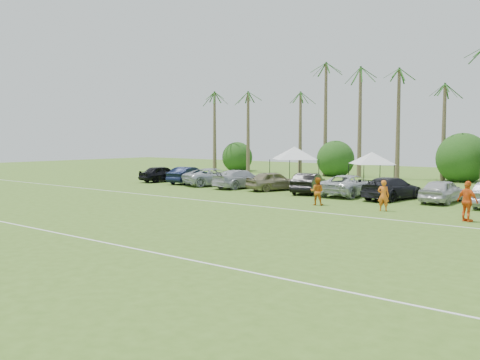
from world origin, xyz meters
The scene contains 25 objects.
field_lines centered at (0.00, 8.00, 0.01)m, with size 80.00×12.10×0.01m.
palm_tree_0 centered at (-22.00, 38.00, 7.48)m, with size 2.40×2.40×8.90m.
palm_tree_1 centered at (-17.00, 38.00, 8.35)m, with size 2.40×2.40×9.90m.
palm_tree_2 centered at (-12.00, 38.00, 9.21)m, with size 2.40×2.40×10.90m.
palm_tree_3 centered at (-8.00, 38.00, 10.06)m, with size 2.40×2.40×11.90m.
palm_tree_4 centered at (-4.00, 38.00, 7.48)m, with size 2.40×2.40×8.90m.
palm_tree_5 centered at (0.00, 38.00, 8.35)m, with size 2.40×2.40×9.90m.
palm_tree_6 centered at (4.00, 38.00, 9.21)m, with size 2.40×2.40×10.90m.
bush_tree_0 centered at (-19.00, 39.00, 1.80)m, with size 4.00×4.00×4.00m.
bush_tree_1 centered at (-6.00, 39.00, 1.80)m, with size 4.00×4.00×4.00m.
bush_tree_2 centered at (6.00, 39.00, 1.80)m, with size 4.00×4.00×4.00m.
sideline_player_a centered at (8.69, 16.63, 0.83)m, with size 0.60×0.40×1.65m, color orange.
sideline_player_b centered at (4.69, 16.52, 0.80)m, with size 0.78×0.61×1.60m, color #D26517.
sideline_player_c centered at (13.24, 15.69, 0.95)m, with size 1.12×0.46×1.90m, color orange.
canopy_tent_left centered at (-3.94, 27.19, 3.13)m, with size 4.52×4.52×3.66m.
canopy_tent_right centered at (2.37, 28.46, 2.76)m, with size 3.98×3.98×3.23m.
parked_car_0 centered at (-14.34, 21.95, 0.71)m, with size 1.67×4.16×1.42m, color black.
parked_car_1 centered at (-11.31, 22.16, 0.71)m, with size 1.50×4.30×1.42m, color black.
parked_car_2 centered at (-8.28, 22.08, 0.71)m, with size 2.35×5.09×1.42m, color #B7BCC3.
parked_car_3 centered at (-5.25, 21.79, 0.71)m, with size 1.98×4.88×1.42m, color #B5B5BB.
parked_car_4 centered at (-2.22, 21.86, 0.71)m, with size 1.67×4.16×1.42m, color gray.
parked_car_5 centered at (0.81, 21.82, 0.71)m, with size 1.50×4.30×1.42m, color black.
parked_car_6 centered at (3.84, 22.09, 0.71)m, with size 2.35×5.09×1.42m, color silver.
parked_car_7 centered at (6.87, 21.92, 0.71)m, with size 1.98×4.88×1.42m, color black.
parked_car_8 centered at (9.89, 22.27, 0.71)m, with size 1.67×4.16×1.42m, color #BCBCBE.
Camera 1 is at (20.62, -9.97, 3.91)m, focal length 40.00 mm.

